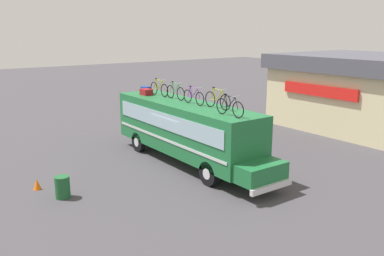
{
  "coord_description": "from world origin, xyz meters",
  "views": [
    {
      "loc": [
        16.33,
        -11.36,
        6.57
      ],
      "look_at": [
        0.64,
        0.0,
        1.9
      ],
      "focal_mm": 38.13,
      "sensor_mm": 36.0,
      "label": 1
    }
  ],
  "objects_px": {
    "rooftop_bicycle_2": "(175,92)",
    "trash_bin": "(62,187)",
    "luggage_bag_1": "(146,90)",
    "bus": "(187,128)",
    "rooftop_bicycle_4": "(217,100)",
    "rooftop_bicycle_1": "(159,89)",
    "rooftop_bicycle_3": "(194,97)",
    "traffic_cone": "(37,184)",
    "rooftop_bicycle_5": "(230,107)",
    "luggage_bag_2": "(146,92)"
  },
  "relations": [
    {
      "from": "luggage_bag_1",
      "to": "rooftop_bicycle_4",
      "type": "height_order",
      "value": "rooftop_bicycle_4"
    },
    {
      "from": "rooftop_bicycle_4",
      "to": "rooftop_bicycle_1",
      "type": "bearing_deg",
      "value": -177.79
    },
    {
      "from": "luggage_bag_1",
      "to": "rooftop_bicycle_1",
      "type": "bearing_deg",
      "value": 3.02
    },
    {
      "from": "luggage_bag_2",
      "to": "bus",
      "type": "bearing_deg",
      "value": 5.04
    },
    {
      "from": "luggage_bag_2",
      "to": "traffic_cone",
      "type": "bearing_deg",
      "value": -68.89
    },
    {
      "from": "luggage_bag_1",
      "to": "rooftop_bicycle_5",
      "type": "height_order",
      "value": "rooftop_bicycle_5"
    },
    {
      "from": "rooftop_bicycle_2",
      "to": "traffic_cone",
      "type": "distance_m",
      "value": 8.06
    },
    {
      "from": "rooftop_bicycle_4",
      "to": "luggage_bag_1",
      "type": "bearing_deg",
      "value": -177.61
    },
    {
      "from": "bus",
      "to": "rooftop_bicycle_4",
      "type": "distance_m",
      "value": 2.64
    },
    {
      "from": "luggage_bag_1",
      "to": "rooftop_bicycle_1",
      "type": "height_order",
      "value": "rooftop_bicycle_1"
    },
    {
      "from": "bus",
      "to": "luggage_bag_2",
      "type": "height_order",
      "value": "luggage_bag_2"
    },
    {
      "from": "rooftop_bicycle_1",
      "to": "traffic_cone",
      "type": "bearing_deg",
      "value": -74.64
    },
    {
      "from": "rooftop_bicycle_1",
      "to": "rooftop_bicycle_3",
      "type": "relative_size",
      "value": 1.08
    },
    {
      "from": "luggage_bag_1",
      "to": "traffic_cone",
      "type": "xyz_separation_m",
      "value": [
        3.36,
        -7.25,
        -3.02
      ]
    },
    {
      "from": "rooftop_bicycle_5",
      "to": "luggage_bag_2",
      "type": "bearing_deg",
      "value": 179.91
    },
    {
      "from": "bus",
      "to": "luggage_bag_1",
      "type": "bearing_deg",
      "value": 179.09
    },
    {
      "from": "rooftop_bicycle_5",
      "to": "traffic_cone",
      "type": "relative_size",
      "value": 3.77
    },
    {
      "from": "rooftop_bicycle_1",
      "to": "bus",
      "type": "bearing_deg",
      "value": -2.81
    },
    {
      "from": "luggage_bag_1",
      "to": "rooftop_bicycle_4",
      "type": "xyz_separation_m",
      "value": [
        6.14,
        0.26,
        0.22
      ]
    },
    {
      "from": "luggage_bag_1",
      "to": "rooftop_bicycle_4",
      "type": "relative_size",
      "value": 0.3
    },
    {
      "from": "rooftop_bicycle_2",
      "to": "rooftop_bicycle_4",
      "type": "xyz_separation_m",
      "value": [
        3.26,
        0.13,
        0.02
      ]
    },
    {
      "from": "rooftop_bicycle_1",
      "to": "rooftop_bicycle_3",
      "type": "height_order",
      "value": "rooftop_bicycle_1"
    },
    {
      "from": "traffic_cone",
      "to": "rooftop_bicycle_2",
      "type": "bearing_deg",
      "value": 93.77
    },
    {
      "from": "bus",
      "to": "rooftop_bicycle_3",
      "type": "distance_m",
      "value": 1.71
    },
    {
      "from": "rooftop_bicycle_1",
      "to": "traffic_cone",
      "type": "distance_m",
      "value": 8.25
    },
    {
      "from": "rooftop_bicycle_3",
      "to": "rooftop_bicycle_4",
      "type": "bearing_deg",
      "value": 7.82
    },
    {
      "from": "bus",
      "to": "rooftop_bicycle_4",
      "type": "relative_size",
      "value": 6.04
    },
    {
      "from": "luggage_bag_1",
      "to": "rooftop_bicycle_2",
      "type": "height_order",
      "value": "rooftop_bicycle_2"
    },
    {
      "from": "luggage_bag_1",
      "to": "trash_bin",
      "type": "relative_size",
      "value": 0.61
    },
    {
      "from": "rooftop_bicycle_1",
      "to": "trash_bin",
      "type": "xyz_separation_m",
      "value": [
        3.52,
        -6.73,
        -3.01
      ]
    },
    {
      "from": "luggage_bag_1",
      "to": "bus",
      "type": "bearing_deg",
      "value": -0.91
    },
    {
      "from": "luggage_bag_2",
      "to": "traffic_cone",
      "type": "xyz_separation_m",
      "value": [
        2.66,
        -6.88,
        -3.01
      ]
    },
    {
      "from": "bus",
      "to": "trash_bin",
      "type": "bearing_deg",
      "value": -83.65
    },
    {
      "from": "trash_bin",
      "to": "rooftop_bicycle_5",
      "type": "bearing_deg",
      "value": 65.7
    },
    {
      "from": "luggage_bag_1",
      "to": "trash_bin",
      "type": "xyz_separation_m",
      "value": [
        4.87,
        -6.66,
        -2.8
      ]
    },
    {
      "from": "traffic_cone",
      "to": "luggage_bag_2",
      "type": "bearing_deg",
      "value": 111.11
    },
    {
      "from": "luggage_bag_1",
      "to": "rooftop_bicycle_2",
      "type": "distance_m",
      "value": 2.88
    },
    {
      "from": "bus",
      "to": "rooftop_bicycle_2",
      "type": "relative_size",
      "value": 6.6
    },
    {
      "from": "traffic_cone",
      "to": "rooftop_bicycle_4",
      "type": "bearing_deg",
      "value": 69.7
    },
    {
      "from": "luggage_bag_2",
      "to": "rooftop_bicycle_5",
      "type": "height_order",
      "value": "rooftop_bicycle_5"
    },
    {
      "from": "bus",
      "to": "rooftop_bicycle_3",
      "type": "relative_size",
      "value": 6.59
    },
    {
      "from": "rooftop_bicycle_3",
      "to": "rooftop_bicycle_4",
      "type": "xyz_separation_m",
      "value": [
        1.56,
        0.21,
        0.03
      ]
    },
    {
      "from": "rooftop_bicycle_1",
      "to": "rooftop_bicycle_5",
      "type": "relative_size",
      "value": 1.04
    },
    {
      "from": "luggage_bag_1",
      "to": "rooftop_bicycle_2",
      "type": "xyz_separation_m",
      "value": [
        2.87,
        0.12,
        0.2
      ]
    },
    {
      "from": "luggage_bag_1",
      "to": "rooftop_bicycle_1",
      "type": "relative_size",
      "value": 0.31
    },
    {
      "from": "bus",
      "to": "traffic_cone",
      "type": "relative_size",
      "value": 23.88
    },
    {
      "from": "rooftop_bicycle_1",
      "to": "trash_bin",
      "type": "height_order",
      "value": "rooftop_bicycle_1"
    },
    {
      "from": "rooftop_bicycle_2",
      "to": "trash_bin",
      "type": "relative_size",
      "value": 1.84
    },
    {
      "from": "luggage_bag_1",
      "to": "rooftop_bicycle_5",
      "type": "bearing_deg",
      "value": -2.82
    },
    {
      "from": "rooftop_bicycle_2",
      "to": "bus",
      "type": "bearing_deg",
      "value": -8.58
    }
  ]
}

